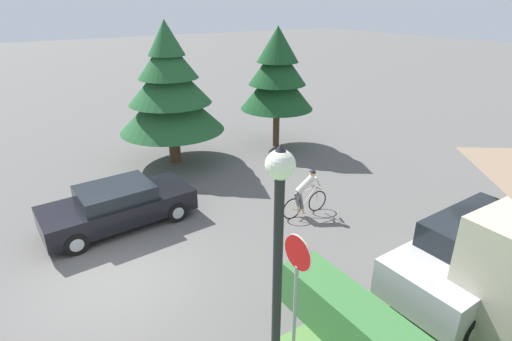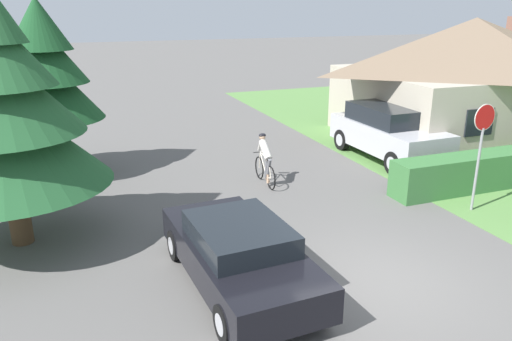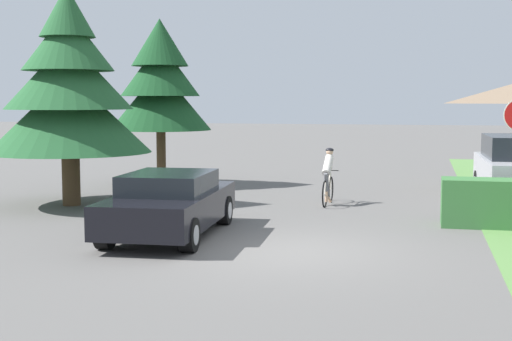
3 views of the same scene
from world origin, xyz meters
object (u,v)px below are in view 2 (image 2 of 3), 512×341
parked_suv_right (388,132)px  conifer_tall_far (44,68)px  cottage_house (470,76)px  conifer_tall_near (2,109)px  stop_sign (482,137)px  sedan_left_lane (239,254)px  cyclist (265,160)px

parked_suv_right → conifer_tall_far: conifer_tall_far is taller
cottage_house → conifer_tall_near: bearing=-164.5°
conifer_tall_far → stop_sign: bearing=-34.1°
sedan_left_lane → parked_suv_right: (7.56, 6.09, 0.29)m
cyclist → parked_suv_right: (4.97, 0.93, 0.23)m
cottage_house → conifer_tall_near: size_ratio=1.70×
cottage_house → cyclist: size_ratio=5.63×
sedan_left_lane → cottage_house: bearing=-61.4°
stop_sign → conifer_tall_near: (-10.95, 2.15, 1.10)m
cottage_house → cyclist: 10.28m
cottage_house → cyclist: (-9.81, -2.56, -1.70)m
cottage_house → parked_suv_right: size_ratio=2.10×
sedan_left_lane → conifer_tall_near: bearing=46.0°
cyclist → conifer_tall_near: conifer_tall_near is taller
cottage_house → stop_sign: cottage_house is taller
sedan_left_lane → conifer_tall_far: size_ratio=0.83×
parked_suv_right → conifer_tall_near: conifer_tall_near is taller
cottage_house → cyclist: cottage_house is taller
sedan_left_lane → conifer_tall_near: 5.83m
sedan_left_lane → cyclist: bearing=-30.0°
sedan_left_lane → parked_suv_right: bearing=-54.4°
sedan_left_lane → cyclist: cyclist is taller
conifer_tall_far → conifer_tall_near: bearing=-98.8°
cyclist → conifer_tall_far: 7.14m
cyclist → parked_suv_right: parked_suv_right is taller
stop_sign → conifer_tall_far: size_ratio=0.52×
stop_sign → cottage_house: bearing=-133.8°
cottage_house → conifer_tall_near: conifer_tall_near is taller
parked_suv_right → stop_sign: bearing=171.1°
cottage_house → cyclist: bearing=-164.3°
sedan_left_lane → conifer_tall_far: bearing=18.5°
cottage_house → sedan_left_lane: (-12.40, -7.72, -1.77)m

